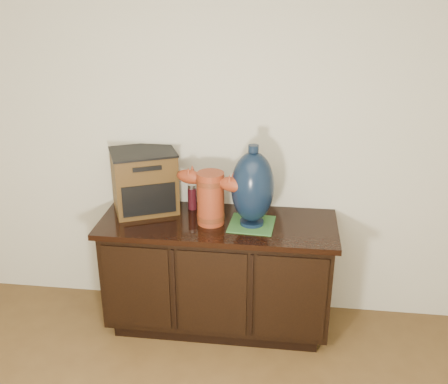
# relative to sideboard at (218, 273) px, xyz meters

# --- Properties ---
(sideboard) EXTENTS (1.46, 0.56, 0.75)m
(sideboard) POSITION_rel_sideboard_xyz_m (0.00, 0.00, 0.00)
(sideboard) COLOR black
(sideboard) RESTS_ON ground
(terracotta_vessel) EXTENTS (0.46, 0.23, 0.33)m
(terracotta_vessel) POSITION_rel_sideboard_xyz_m (-0.04, -0.02, 0.55)
(terracotta_vessel) COLOR maroon
(terracotta_vessel) RESTS_ON sideboard
(tv_radio) EXTENTS (0.49, 0.45, 0.40)m
(tv_radio) POSITION_rel_sideboard_xyz_m (-0.49, 0.12, 0.57)
(tv_radio) COLOR #422B10
(tv_radio) RESTS_ON sideboard
(green_mat) EXTENTS (0.28, 0.28, 0.01)m
(green_mat) POSITION_rel_sideboard_xyz_m (0.21, -0.02, 0.37)
(green_mat) COLOR #2C5B29
(green_mat) RESTS_ON sideboard
(lamp_base) EXTENTS (0.27, 0.27, 0.50)m
(lamp_base) POSITION_rel_sideboard_xyz_m (0.21, -0.02, 0.61)
(lamp_base) COLOR black
(lamp_base) RESTS_ON green_mat
(spray_can) EXTENTS (0.06, 0.06, 0.17)m
(spray_can) POSITION_rel_sideboard_xyz_m (-0.19, 0.17, 0.45)
(spray_can) COLOR #560E19
(spray_can) RESTS_ON sideboard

